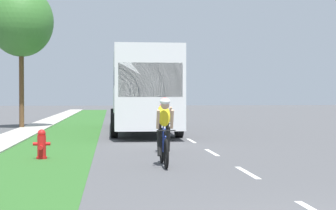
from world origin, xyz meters
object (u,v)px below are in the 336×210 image
cyclist_trailing (164,124)px  pickup_blue (132,105)px  suv_silver (154,102)px  street_tree_near (21,22)px  fire_hydrant_red (42,145)px  bus_white (141,88)px  cyclist_lead (164,131)px  sedan_maroon (145,102)px

cyclist_trailing → pickup_blue: pickup_blue is taller
suv_silver → street_tree_near: bearing=-108.2°
fire_hydrant_red → pickup_blue: pickup_blue is taller
bus_white → street_tree_near: street_tree_near is taller
pickup_blue → bus_white: bearing=-91.0°
cyclist_trailing → fire_hydrant_red: bearing=-161.1°
fire_hydrant_red → bus_white: (3.15, 10.32, 1.61)m
cyclist_trailing → bus_white: 9.27m
suv_silver → pickup_blue: bearing=-104.7°
cyclist_lead → pickup_blue: size_ratio=0.34×
street_tree_near → cyclist_lead: bearing=-69.3°
cyclist_lead → cyclist_trailing: (0.28, 2.87, 0.00)m
cyclist_trailing → cyclist_lead: bearing=-95.7°
fire_hydrant_red → cyclist_lead: 3.50m
fire_hydrant_red → sedan_maroon: sedan_maroon is taller
fire_hydrant_red → cyclist_lead: size_ratio=0.44×
suv_silver → sedan_maroon: 11.16m
cyclist_lead → sedan_maroon: bearing=86.9°
cyclist_lead → bus_white: size_ratio=0.15×
fire_hydrant_red → cyclist_trailing: 3.50m
bus_white → pickup_blue: (0.32, 19.43, -1.15)m
pickup_blue → suv_silver: (2.55, 9.72, 0.12)m
cyclist_lead → sedan_maroon: cyclist_lead is taller
fire_hydrant_red → bus_white: size_ratio=0.07×
bus_white → street_tree_near: bearing=153.7°
suv_silver → fire_hydrant_red: bearing=-98.7°
pickup_blue → sedan_maroon: bearing=83.5°
sedan_maroon → fire_hydrant_red: bearing=-96.6°
pickup_blue → street_tree_near: bearing=-110.3°
fire_hydrant_red → pickup_blue: size_ratio=0.15×
sedan_maroon → cyclist_lead: bearing=-93.1°
cyclist_trailing → sedan_maroon: size_ratio=0.40×
bus_white → pickup_blue: bus_white is taller
sedan_maroon → street_tree_near: size_ratio=0.61×
fire_hydrant_red → street_tree_near: street_tree_near is taller
pickup_blue → sedan_maroon: (2.37, 20.89, -0.06)m
sedan_maroon → street_tree_near: bearing=-102.8°
fire_hydrant_red → sedan_maroon: (5.85, 50.63, 0.40)m
cyclist_trailing → suv_silver: suv_silver is taller
bus_white → street_tree_near: (-5.79, 2.86, 3.30)m
cyclist_lead → sedan_maroon: 52.45m
bus_white → pickup_blue: 19.46m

